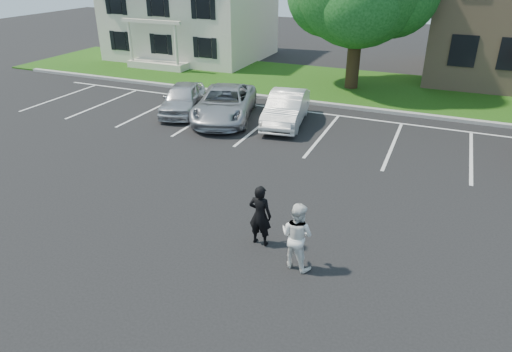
{
  "coord_description": "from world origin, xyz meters",
  "views": [
    {
      "loc": [
        4.35,
        -9.21,
        6.63
      ],
      "look_at": [
        0.0,
        1.0,
        1.25
      ],
      "focal_mm": 32.0,
      "sensor_mm": 36.0,
      "label": 1
    }
  ],
  "objects_px": {
    "house": "(191,0)",
    "man_black_suit": "(260,215)",
    "man_white_shirt": "(297,236)",
    "car_silver_minivan": "(225,103)",
    "car_silver_west": "(183,98)",
    "car_white_sedan": "(286,108)"
  },
  "relations": [
    {
      "from": "car_silver_west",
      "to": "house",
      "type": "bearing_deg",
      "value": 100.59
    },
    {
      "from": "house",
      "to": "man_white_shirt",
      "type": "distance_m",
      "value": 25.61
    },
    {
      "from": "house",
      "to": "car_silver_minivan",
      "type": "height_order",
      "value": "house"
    },
    {
      "from": "man_black_suit",
      "to": "car_silver_minivan",
      "type": "distance_m",
      "value": 9.97
    },
    {
      "from": "man_black_suit",
      "to": "man_white_shirt",
      "type": "bearing_deg",
      "value": 155.37
    },
    {
      "from": "man_black_suit",
      "to": "house",
      "type": "bearing_deg",
      "value": -55.18
    },
    {
      "from": "house",
      "to": "man_black_suit",
      "type": "height_order",
      "value": "house"
    },
    {
      "from": "car_silver_west",
      "to": "man_black_suit",
      "type": "bearing_deg",
      "value": -66.46
    },
    {
      "from": "car_white_sedan",
      "to": "car_silver_west",
      "type": "bearing_deg",
      "value": 175.38
    },
    {
      "from": "car_silver_west",
      "to": "car_white_sedan",
      "type": "bearing_deg",
      "value": -13.07
    },
    {
      "from": "man_white_shirt",
      "to": "car_silver_west",
      "type": "height_order",
      "value": "man_white_shirt"
    },
    {
      "from": "house",
      "to": "car_silver_minivan",
      "type": "relative_size",
      "value": 2.03
    },
    {
      "from": "car_silver_west",
      "to": "man_white_shirt",
      "type": "bearing_deg",
      "value": -64.15
    },
    {
      "from": "man_black_suit",
      "to": "car_silver_west",
      "type": "height_order",
      "value": "man_black_suit"
    },
    {
      "from": "house",
      "to": "car_silver_west",
      "type": "relative_size",
      "value": 2.61
    },
    {
      "from": "car_silver_west",
      "to": "car_white_sedan",
      "type": "relative_size",
      "value": 0.94
    },
    {
      "from": "house",
      "to": "car_white_sedan",
      "type": "height_order",
      "value": "house"
    },
    {
      "from": "house",
      "to": "man_white_shirt",
      "type": "bearing_deg",
      "value": -54.52
    },
    {
      "from": "man_white_shirt",
      "to": "man_black_suit",
      "type": "bearing_deg",
      "value": -11.31
    },
    {
      "from": "car_silver_west",
      "to": "car_silver_minivan",
      "type": "relative_size",
      "value": 0.78
    },
    {
      "from": "car_silver_west",
      "to": "car_silver_minivan",
      "type": "distance_m",
      "value": 2.2
    },
    {
      "from": "car_silver_west",
      "to": "car_silver_minivan",
      "type": "xyz_separation_m",
      "value": [
        2.2,
        -0.06,
        0.03
      ]
    }
  ]
}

